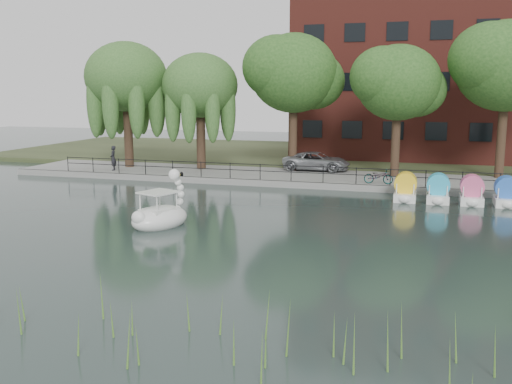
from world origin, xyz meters
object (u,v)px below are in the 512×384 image
at_px(bicycle, 378,176).
at_px(swan_boat, 161,214).
at_px(minivan, 317,160).
at_px(pedestrian, 113,156).

relative_size(bicycle, swan_boat, 0.52).
distance_m(minivan, swan_boat, 17.22).
xyz_separation_m(minivan, pedestrian, (-13.67, -4.04, 0.25)).
bearing_deg(minivan, bicycle, -134.44).
bearing_deg(minivan, swan_boat, 167.96).
bearing_deg(pedestrian, minivan, 80.39).
height_order(bicycle, swan_boat, swan_boat).
height_order(minivan, bicycle, minivan).
bearing_deg(pedestrian, swan_boat, 11.66).
bearing_deg(bicycle, minivan, 45.81).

